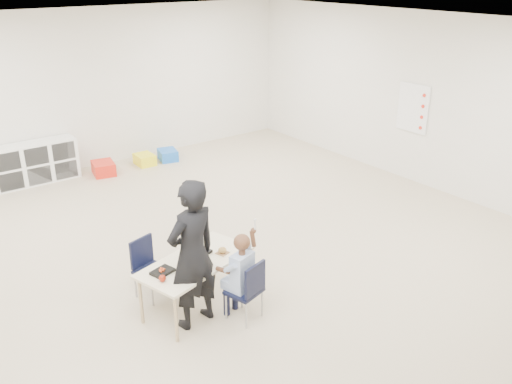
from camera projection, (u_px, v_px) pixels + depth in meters
room at (238, 156)px, 6.26m from camera, size 9.00×9.02×2.80m
table at (197, 283)px, 5.80m from camera, size 1.37×0.94×0.57m
chair_near at (244, 290)px, 5.60m from camera, size 0.40×0.39×0.68m
chair_far at (152, 269)px, 5.97m from camera, size 0.40×0.39×0.68m
child at (244, 273)px, 5.52m from camera, size 0.56×0.56×1.08m
lunch_tray_near at (200, 253)px, 5.82m from camera, size 0.26×0.21×0.03m
lunch_tray_far at (162, 272)px, 5.46m from camera, size 0.26×0.21×0.03m
milk_carton at (204, 259)px, 5.62m from camera, size 0.09×0.09×0.10m
bread_roll at (222, 250)px, 5.83m from camera, size 0.09×0.09×0.07m
apple_near at (182, 261)px, 5.62m from camera, size 0.07×0.07×0.07m
apple_far at (162, 278)px, 5.31m from camera, size 0.07×0.07×0.07m
cubby_shelf at (35, 163)px, 9.15m from camera, size 1.40×0.40×0.70m
rules_poster at (413, 108)px, 8.97m from camera, size 0.02×0.60×0.80m
adult at (192, 255)px, 5.35m from camera, size 0.63×0.47×1.59m
bin_red at (104, 168)px, 9.59m from camera, size 0.44×0.52×0.22m
bin_yellow at (145, 159)px, 10.07m from camera, size 0.32×0.41×0.20m
bin_blue at (168, 155)px, 10.30m from camera, size 0.41×0.47×0.20m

